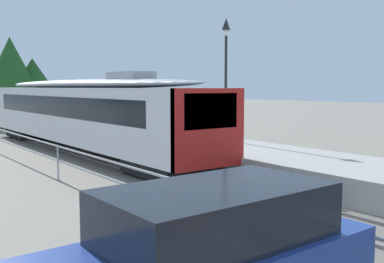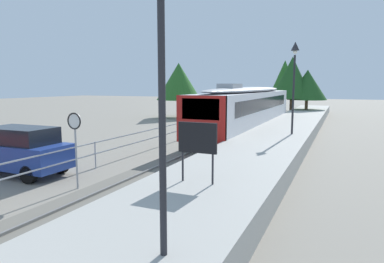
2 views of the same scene
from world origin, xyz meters
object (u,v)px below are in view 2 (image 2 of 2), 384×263
Objects in this scene: commuter_train at (249,106)px; speed_limit_sign at (75,131)px; platform_lamp_mid_platform at (294,70)px; parked_suv_blue at (19,150)px; platform_notice_board at (197,140)px; platform_lamp_near_end at (161,30)px.

commuter_train is 17.40m from speed_limit_sign.
speed_limit_sign is (-6.11, -11.30, -2.50)m from platform_lamp_mid_platform.
speed_limit_sign is 0.61× the size of parked_suv_blue.
platform_notice_board is at bearing -95.72° from platform_lamp_mid_platform.
platform_lamp_near_end is at bearing -36.83° from speed_limit_sign.
parked_suv_blue is (-9.74, 5.13, -3.56)m from platform_lamp_near_end.
platform_lamp_mid_platform is (4.19, -5.99, 2.47)m from commuter_train.
parked_suv_blue is (-3.64, 0.56, -1.06)m from speed_limit_sign.
speed_limit_sign is (-6.11, 4.57, -2.50)m from platform_lamp_near_end.
platform_notice_board is 4.95m from speed_limit_sign.
platform_lamp_mid_platform is (0.00, 15.88, 0.00)m from platform_lamp_near_end.
commuter_train is 3.81× the size of platform_lamp_near_end.
platform_notice_board is 0.39× the size of parked_suv_blue.
platform_lamp_mid_platform is 1.16× the size of parked_suv_blue.
platform_lamp_near_end is 5.02m from platform_notice_board.
commuter_train is 22.41m from platform_lamp_near_end.
platform_lamp_mid_platform is 13.09m from speed_limit_sign.
commuter_train is 17.67m from parked_suv_blue.
speed_limit_sign is at bearing -118.38° from platform_lamp_mid_platform.
commuter_train is 3.81× the size of platform_lamp_mid_platform.
commuter_train reaches higher than platform_notice_board.
platform_notice_board is 0.64× the size of speed_limit_sign.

